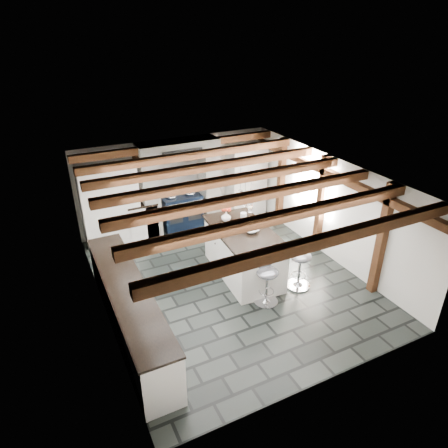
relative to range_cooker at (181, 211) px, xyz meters
name	(u,v)px	position (x,y,z in m)	size (l,w,h in m)	color
ground	(228,280)	(0.00, -2.68, -0.47)	(6.00, 6.00, 0.00)	black
room_shell	(175,213)	(-0.61, -1.26, 0.60)	(6.00, 6.03, 6.00)	silver
range_cooker	(181,211)	(0.00, 0.00, 0.00)	(1.00, 0.63, 0.99)	black
kitchen_island	(243,252)	(0.40, -2.59, 0.06)	(1.22, 2.14, 1.37)	white
bar_stool_near	(300,262)	(1.17, -3.50, 0.10)	(0.56, 0.56, 0.91)	silver
bar_stool_far	(267,279)	(0.31, -3.66, 0.07)	(0.47, 0.47, 0.86)	silver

